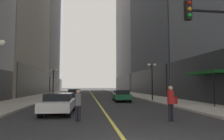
{
  "coord_description": "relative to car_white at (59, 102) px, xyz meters",
  "views": [
    {
      "loc": [
        -1.3,
        -4.89,
        1.84
      ],
      "look_at": [
        3.9,
        35.02,
        4.95
      ],
      "focal_mm": 32.07,
      "sensor_mm": 36.0,
      "label": 1
    }
  ],
  "objects": [
    {
      "name": "street_lamp_left_far",
      "position": [
        -3.37,
        18.79,
        2.54
      ],
      "size": [
        1.06,
        0.36,
        4.43
      ],
      "color": "black",
      "rests_on": "ground"
    },
    {
      "name": "sidewalk_left",
      "position": [
        -5.22,
        26.33,
        -0.65
      ],
      "size": [
        4.5,
        78.0,
        0.15
      ],
      "primitive_type": "cube",
      "color": "#ADA8A0",
      "rests_on": "ground"
    },
    {
      "name": "car_green",
      "position": [
        5.8,
        9.37,
        -0.0
      ],
      "size": [
        1.92,
        4.4,
        1.32
      ],
      "color": "#196038",
      "rests_on": "ground"
    },
    {
      "name": "street_lamp_right_mid",
      "position": [
        9.43,
        9.1,
        2.54
      ],
      "size": [
        1.06,
        0.36,
        4.43
      ],
      "color": "black",
      "rests_on": "ground"
    },
    {
      "name": "fire_hydrant_right",
      "position": [
        9.93,
        4.0,
        -0.32
      ],
      "size": [
        0.28,
        0.28,
        0.8
      ],
      "primitive_type": "cylinder",
      "color": "red",
      "rests_on": "ground"
    },
    {
      "name": "car_white",
      "position": [
        0.0,
        0.0,
        0.0
      ],
      "size": [
        1.94,
        4.52,
        1.32
      ],
      "color": "silver",
      "rests_on": "ground"
    },
    {
      "name": "pedestrian_in_grey_suit",
      "position": [
        1.34,
        -2.99,
        0.22
      ],
      "size": [
        0.44,
        0.44,
        1.62
      ],
      "color": "black",
      "rests_on": "ground"
    },
    {
      "name": "storefront_awning_right",
      "position": [
        12.73,
        3.55,
        2.26
      ],
      "size": [
        1.6,
        4.5,
        3.12
      ],
      "color": "#144C1E",
      "rests_on": "ground"
    },
    {
      "name": "ground_plane",
      "position": [
        3.03,
        26.33,
        -0.72
      ],
      "size": [
        200.0,
        200.0,
        0.0
      ],
      "primitive_type": "plane",
      "color": "#2D2D30"
    },
    {
      "name": "sidewalk_right",
      "position": [
        11.28,
        26.33,
        -0.65
      ],
      "size": [
        4.5,
        78.0,
        0.15
      ],
      "primitive_type": "cube",
      "color": "#ADA8A0",
      "rests_on": "ground"
    },
    {
      "name": "pedestrian_in_red_jacket",
      "position": [
        6.09,
        -3.63,
        0.34
      ],
      "size": [
        0.39,
        0.39,
        1.81
      ],
      "color": "black",
      "rests_on": "ground"
    },
    {
      "name": "building_left_far",
      "position": [
        -13.96,
        51.33,
        16.6
      ],
      "size": [
        13.2,
        26.0,
        34.77
      ],
      "color": "gray",
      "rests_on": "ground"
    },
    {
      "name": "car_navy",
      "position": [
        0.05,
        16.83,
        0.0
      ],
      "size": [
        1.98,
        4.63,
        1.32
      ],
      "color": "#141E4C",
      "rests_on": "ground"
    },
    {
      "name": "lane_centre_stripe",
      "position": [
        3.03,
        26.33,
        -0.72
      ],
      "size": [
        0.16,
        70.0,
        0.01
      ],
      "primitive_type": "cube",
      "color": "#E5D64C",
      "rests_on": "ground"
    }
  ]
}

